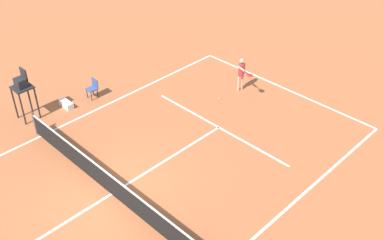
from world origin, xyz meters
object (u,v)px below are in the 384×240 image
(player_serving, at_px, (242,72))
(umpire_chair, at_px, (22,87))
(courtside_chair_mid, at_px, (93,87))
(equipment_bag, at_px, (66,104))
(tennis_ball, at_px, (219,98))

(player_serving, xyz_separation_m, umpire_chair, (5.18, 8.46, 0.60))
(player_serving, xyz_separation_m, courtside_chair_mid, (4.56, 5.41, -0.48))
(equipment_bag, bearing_deg, tennis_ball, -129.53)
(player_serving, relative_size, equipment_bag, 2.24)
(tennis_ball, xyz_separation_m, courtside_chair_mid, (4.36, 4.10, 0.50))
(player_serving, relative_size, courtside_chair_mid, 1.79)
(tennis_ball, height_order, equipment_bag, equipment_bag)
(player_serving, bearing_deg, equipment_bag, -18.40)
(courtside_chair_mid, height_order, equipment_bag, courtside_chair_mid)
(courtside_chair_mid, xyz_separation_m, equipment_bag, (0.18, 1.41, -0.38))
(tennis_ball, height_order, courtside_chair_mid, courtside_chair_mid)
(umpire_chair, bearing_deg, tennis_ball, -124.90)
(tennis_ball, relative_size, courtside_chair_mid, 0.07)
(player_serving, relative_size, tennis_ball, 24.98)
(player_serving, height_order, courtside_chair_mid, player_serving)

